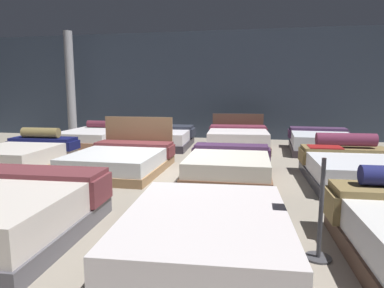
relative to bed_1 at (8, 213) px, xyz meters
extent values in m
cube|color=gray|center=(1.06, 3.16, -0.28)|extent=(18.00, 18.00, 0.02)
cube|color=#333D4C|center=(1.06, 8.20, 1.48)|extent=(18.00, 0.06, 3.50)
cube|color=#54525A|center=(0.00, -0.03, -0.18)|extent=(1.63, 1.97, 0.19)
cube|color=silver|center=(0.00, -0.03, 0.09)|extent=(1.57, 1.90, 0.34)
cube|color=brown|center=(-0.02, 0.63, 0.29)|extent=(1.56, 0.59, 0.06)
cube|color=brown|center=(0.76, 0.66, 0.10)|extent=(0.08, 0.54, 0.32)
cube|color=#4D4F58|center=(2.14, -0.08, -0.20)|extent=(1.64, 2.05, 0.14)
cube|color=white|center=(2.14, -0.08, 0.03)|extent=(1.58, 1.99, 0.31)
cube|color=olive|center=(3.39, 0.73, 0.06)|extent=(0.09, 0.50, 0.30)
cube|color=#98744F|center=(-2.12, 3.04, -0.21)|extent=(1.50, 2.07, 0.12)
cube|color=silver|center=(-2.12, 3.04, 0.01)|extent=(1.44, 2.01, 0.33)
cube|color=#111548|center=(-2.14, 3.78, 0.21)|extent=(1.43, 0.55, 0.07)
cube|color=#111548|center=(-2.87, 3.76, 0.08)|extent=(0.09, 0.51, 0.19)
cube|color=#111548|center=(-1.42, 3.80, 0.08)|extent=(0.09, 0.51, 0.19)
cylinder|color=olive|center=(-2.14, 3.70, 0.37)|extent=(0.86, 0.24, 0.22)
cube|color=#95714D|center=(0.00, 3.02, -0.20)|extent=(1.66, 2.16, 0.15)
cube|color=silver|center=(0.00, 3.02, 0.01)|extent=(1.60, 2.10, 0.26)
cube|color=#95714D|center=(0.01, 4.10, 0.22)|extent=(1.56, 0.05, 0.99)
cube|color=brown|center=(0.01, 3.81, 0.17)|extent=(1.63, 0.53, 0.06)
cube|color=brown|center=(-0.82, 3.81, 0.03)|extent=(0.06, 0.53, 0.23)
cube|color=brown|center=(0.83, 3.80, 0.03)|extent=(0.06, 0.53, 0.23)
cube|color=brown|center=(2.11, 2.96, -0.18)|extent=(1.49, 1.98, 0.18)
cube|color=silver|center=(2.11, 2.96, 0.03)|extent=(1.43, 1.92, 0.25)
cube|color=#43284B|center=(2.10, 3.69, 0.19)|extent=(1.45, 0.46, 0.07)
cube|color=#43284B|center=(1.36, 3.68, 0.03)|extent=(0.07, 0.45, 0.26)
cube|color=#43284B|center=(2.84, 3.69, 0.03)|extent=(0.07, 0.45, 0.26)
cube|color=#2B2C35|center=(4.25, 2.95, -0.19)|extent=(1.59, 2.14, 0.16)
cube|color=silver|center=(4.25, 2.95, 0.03)|extent=(1.53, 2.07, 0.29)
cube|color=olive|center=(4.23, 3.67, 0.21)|extent=(1.53, 0.63, 0.06)
cube|color=olive|center=(3.47, 3.65, 0.05)|extent=(0.07, 0.59, 0.25)
cylinder|color=#6D2943|center=(4.23, 3.63, 0.39)|extent=(1.06, 0.27, 0.24)
cube|color=#9A694E|center=(-2.14, 6.11, -0.18)|extent=(1.61, 2.05, 0.19)
cube|color=silver|center=(-2.14, 6.11, 0.03)|extent=(1.55, 1.99, 0.23)
cylinder|color=maroon|center=(-2.15, 6.88, 0.26)|extent=(1.06, 0.23, 0.22)
cube|color=#2C2732|center=(0.03, 6.05, -0.18)|extent=(1.58, 2.08, 0.19)
cube|color=silver|center=(0.03, 6.05, 0.06)|extent=(1.52, 2.02, 0.28)
cube|color=#292E3B|center=(0.00, 6.67, 0.24)|extent=(1.51, 0.78, 0.08)
cube|color=#292E3B|center=(-0.76, 6.64, 0.08)|extent=(0.11, 0.72, 0.23)
cube|color=#292E3B|center=(0.76, 6.70, 0.08)|extent=(0.11, 0.72, 0.23)
cube|color=brown|center=(2.11, 6.11, -0.17)|extent=(1.71, 2.14, 0.20)
cube|color=white|center=(2.11, 6.11, 0.09)|extent=(1.65, 2.08, 0.33)
cube|color=brown|center=(2.05, 7.13, 0.17)|extent=(1.51, 0.13, 0.89)
cube|color=brown|center=(2.07, 6.79, 0.28)|extent=(1.61, 0.72, 0.05)
cube|color=brown|center=(1.28, 6.74, 0.14)|extent=(0.09, 0.63, 0.22)
cube|color=brown|center=(2.86, 6.83, 0.14)|extent=(0.09, 0.63, 0.22)
cube|color=#30282D|center=(4.23, 6.00, -0.19)|extent=(1.58, 2.06, 0.17)
cube|color=silver|center=(4.23, 6.00, 0.06)|extent=(1.52, 1.99, 0.33)
cube|color=#462B4C|center=(4.27, 6.71, 0.26)|extent=(1.49, 0.59, 0.07)
cube|color=#462B4C|center=(3.52, 6.74, 0.12)|extent=(0.09, 0.53, 0.22)
cube|color=#462B4C|center=(5.01, 6.67, 0.12)|extent=(0.09, 0.53, 0.22)
cylinder|color=#3F3F44|center=(3.17, 0.11, -0.26)|extent=(0.24, 0.24, 0.02)
cylinder|color=#3F3F44|center=(3.17, 0.11, 0.21)|extent=(0.04, 0.04, 0.96)
cube|color=#B21E1E|center=(3.17, 0.11, 0.79)|extent=(0.28, 0.20, 0.01)
cylinder|color=#99999E|center=(-3.52, 7.40, 1.48)|extent=(0.28, 0.28, 3.50)
camera|label=1|loc=(2.55, -2.99, 1.27)|focal=31.42mm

